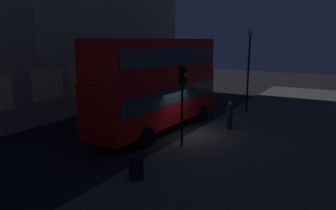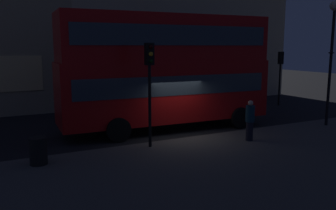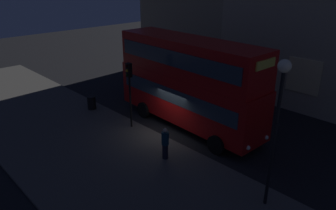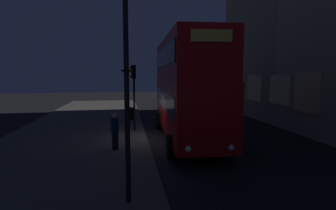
{
  "view_description": "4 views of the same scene",
  "coord_description": "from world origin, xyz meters",
  "px_view_note": "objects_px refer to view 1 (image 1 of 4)",
  "views": [
    {
      "loc": [
        -15.43,
        -8.32,
        5.51
      ],
      "look_at": [
        0.09,
        0.95,
        1.67
      ],
      "focal_mm": 33.0,
      "sensor_mm": 36.0,
      "label": 1
    },
    {
      "loc": [
        -7.51,
        -13.62,
        4.08
      ],
      "look_at": [
        -0.72,
        -0.14,
        1.57
      ],
      "focal_mm": 37.5,
      "sensor_mm": 36.0,
      "label": 2
    },
    {
      "loc": [
        12.49,
        -12.0,
        9.0
      ],
      "look_at": [
        -0.95,
        1.02,
        1.29
      ],
      "focal_mm": 33.9,
      "sensor_mm": 36.0,
      "label": 3
    },
    {
      "loc": [
        14.94,
        -1.62,
        3.7
      ],
      "look_at": [
        -1.68,
        0.94,
        1.75
      ],
      "focal_mm": 29.01,
      "sensor_mm": 36.0,
      "label": 4
    }
  ],
  "objects_px": {
    "street_lamp": "(249,53)",
    "pedestrian": "(229,115)",
    "traffic_light_far_side": "(190,70)",
    "traffic_light_near_kerb": "(183,90)",
    "double_decker_bus": "(158,80)",
    "litter_bin": "(136,167)"
  },
  "relations": [
    {
      "from": "street_lamp",
      "to": "pedestrian",
      "type": "xyz_separation_m",
      "value": [
        -5.46,
        -0.58,
        -3.53
      ]
    },
    {
      "from": "traffic_light_far_side",
      "to": "pedestrian",
      "type": "xyz_separation_m",
      "value": [
        -8.3,
        -6.87,
        -1.7
      ]
    },
    {
      "from": "traffic_light_near_kerb",
      "to": "traffic_light_far_side",
      "type": "bearing_deg",
      "value": 23.97
    },
    {
      "from": "double_decker_bus",
      "to": "litter_bin",
      "type": "distance_m",
      "value": 7.54
    },
    {
      "from": "pedestrian",
      "to": "litter_bin",
      "type": "distance_m",
      "value": 8.47
    },
    {
      "from": "traffic_light_near_kerb",
      "to": "pedestrian",
      "type": "relative_size",
      "value": 2.37
    },
    {
      "from": "traffic_light_near_kerb",
      "to": "litter_bin",
      "type": "relative_size",
      "value": 4.38
    },
    {
      "from": "litter_bin",
      "to": "traffic_light_far_side",
      "type": "bearing_deg",
      "value": 19.95
    },
    {
      "from": "double_decker_bus",
      "to": "traffic_light_far_side",
      "type": "height_order",
      "value": "double_decker_bus"
    },
    {
      "from": "pedestrian",
      "to": "traffic_light_near_kerb",
      "type": "bearing_deg",
      "value": -139.23
    },
    {
      "from": "pedestrian",
      "to": "litter_bin",
      "type": "bearing_deg",
      "value": -130.83
    },
    {
      "from": "traffic_light_near_kerb",
      "to": "pedestrian",
      "type": "bearing_deg",
      "value": -14.95
    },
    {
      "from": "litter_bin",
      "to": "double_decker_bus",
      "type": "bearing_deg",
      "value": 25.72
    },
    {
      "from": "traffic_light_near_kerb",
      "to": "pedestrian",
      "type": "xyz_separation_m",
      "value": [
        4.17,
        -1.03,
        -2.07
      ]
    },
    {
      "from": "double_decker_bus",
      "to": "street_lamp",
      "type": "bearing_deg",
      "value": -21.4
    },
    {
      "from": "traffic_light_near_kerb",
      "to": "pedestrian",
      "type": "height_order",
      "value": "traffic_light_near_kerb"
    },
    {
      "from": "street_lamp",
      "to": "litter_bin",
      "type": "bearing_deg",
      "value": 179.1
    },
    {
      "from": "traffic_light_far_side",
      "to": "street_lamp",
      "type": "bearing_deg",
      "value": 80.49
    },
    {
      "from": "street_lamp",
      "to": "litter_bin",
      "type": "distance_m",
      "value": 14.44
    },
    {
      "from": "street_lamp",
      "to": "pedestrian",
      "type": "distance_m",
      "value": 6.53
    },
    {
      "from": "traffic_light_far_side",
      "to": "pedestrian",
      "type": "height_order",
      "value": "traffic_light_far_side"
    },
    {
      "from": "street_lamp",
      "to": "pedestrian",
      "type": "bearing_deg",
      "value": -173.95
    }
  ]
}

